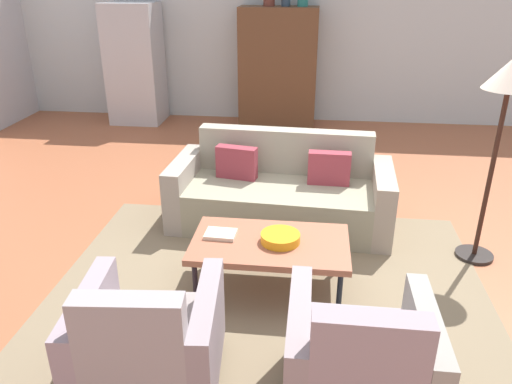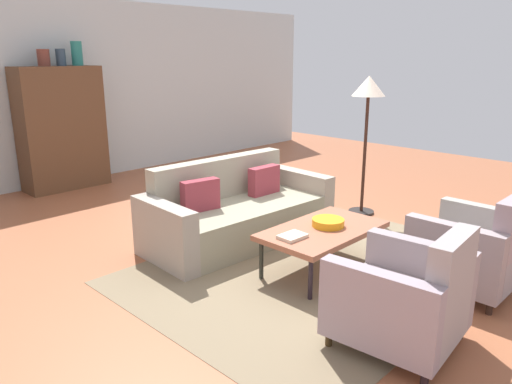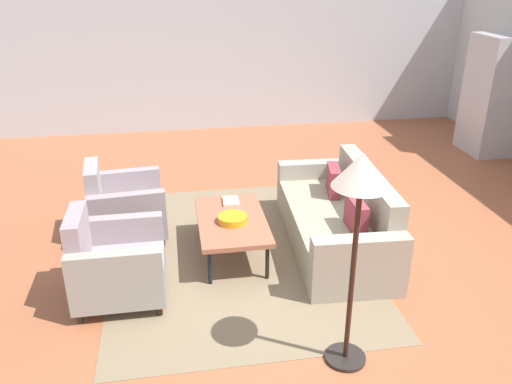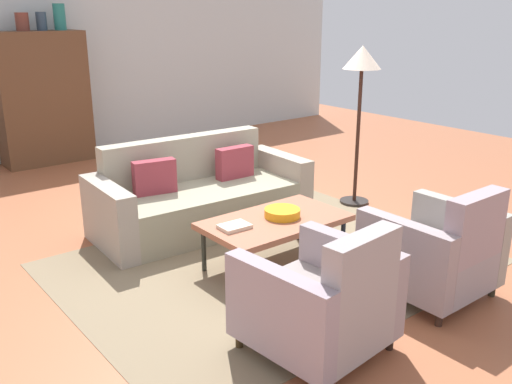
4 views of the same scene
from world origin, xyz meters
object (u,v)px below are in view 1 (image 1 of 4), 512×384
(refrigerator, at_px, (135,64))
(floor_lamp, at_px, (507,94))
(armchair_right, at_px, (360,366))
(couch, at_px, (281,193))
(cabinet, at_px, (278,67))
(coffee_table, at_px, (270,245))
(armchair_left, at_px, (148,348))
(fruit_bowl, at_px, (280,238))
(book_stack, at_px, (221,234))

(refrigerator, height_order, floor_lamp, refrigerator)
(armchair_right, distance_m, floor_lamp, 2.43)
(couch, height_order, floor_lamp, floor_lamp)
(cabinet, bearing_deg, refrigerator, -177.36)
(cabinet, relative_size, floor_lamp, 1.05)
(coffee_table, relative_size, armchair_right, 1.36)
(armchair_right, relative_size, refrigerator, 0.48)
(coffee_table, relative_size, armchair_left, 1.36)
(armchair_left, distance_m, refrigerator, 6.03)
(armchair_right, relative_size, floor_lamp, 0.51)
(armchair_left, relative_size, fruit_bowl, 2.93)
(armchair_left, relative_size, book_stack, 3.60)
(floor_lamp, bearing_deg, book_stack, -163.37)
(fruit_bowl, bearing_deg, floor_lamp, 22.08)
(coffee_table, xyz_separation_m, armchair_right, (0.60, -1.17, -0.04))
(book_stack, bearing_deg, armchair_left, -99.62)
(coffee_table, xyz_separation_m, cabinet, (-0.31, 4.60, 0.52))
(armchair_left, distance_m, fruit_bowl, 1.35)
(cabinet, distance_m, floor_lamp, 4.46)
(couch, relative_size, refrigerator, 1.16)
(armchair_left, distance_m, cabinet, 5.80)
(armchair_right, relative_size, fruit_bowl, 2.93)
(coffee_table, height_order, armchair_left, armchair_left)
(armchair_right, height_order, cabinet, cabinet)
(coffee_table, distance_m, book_stack, 0.40)
(armchair_left, relative_size, armchair_right, 1.00)
(armchair_left, distance_m, book_stack, 1.23)
(coffee_table, distance_m, armchair_left, 1.31)
(book_stack, xyz_separation_m, floor_lamp, (2.14, 0.64, 1.01))
(fruit_bowl, bearing_deg, armchair_left, -119.95)
(book_stack, relative_size, floor_lamp, 0.14)
(armchair_left, xyz_separation_m, cabinet, (0.29, 5.77, 0.56))
(coffee_table, bearing_deg, armchair_right, -62.79)
(armchair_left, height_order, fruit_bowl, armchair_left)
(coffee_table, relative_size, floor_lamp, 0.70)
(coffee_table, height_order, armchair_right, armchair_right)
(couch, bearing_deg, armchair_right, 107.20)
(armchair_right, xyz_separation_m, floor_lamp, (1.15, 1.84, 1.10))
(cabinet, bearing_deg, book_stack, -91.04)
(fruit_bowl, bearing_deg, refrigerator, 120.55)
(refrigerator, bearing_deg, coffee_table, -60.19)
(coffee_table, xyz_separation_m, fruit_bowl, (0.08, 0.00, 0.07))
(couch, xyz_separation_m, book_stack, (-0.39, -1.15, 0.15))
(armchair_right, xyz_separation_m, fruit_bowl, (-0.52, 1.17, 0.11))
(armchair_left, height_order, floor_lamp, floor_lamp)
(coffee_table, height_order, floor_lamp, floor_lamp)
(couch, bearing_deg, refrigerator, -49.07)
(armchair_left, height_order, armchair_right, same)
(armchair_left, xyz_separation_m, armchair_right, (1.19, -0.00, 0.00))
(couch, height_order, refrigerator, refrigerator)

